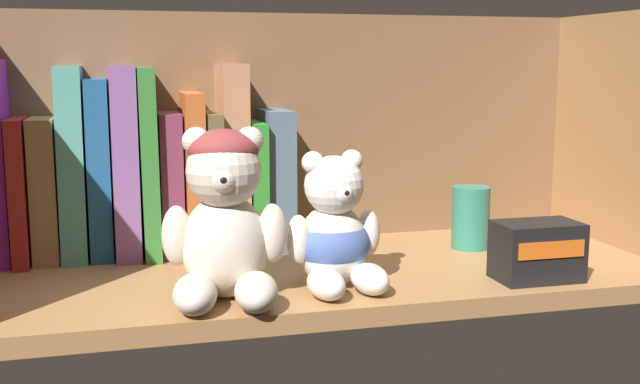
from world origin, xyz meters
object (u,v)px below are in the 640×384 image
book_7 (170,183)px  book_8 (192,172)px  book_11 (253,184)px  pillar_candle (471,218)px  book_4 (99,169)px  teddy_bear_larger (225,219)px  book_1 (22,190)px  book_2 (45,189)px  book_5 (125,161)px  teddy_bear_smaller (334,234)px  small_product_box (537,251)px  book_3 (72,163)px  book_6 (148,162)px  book_12 (275,178)px  book_10 (231,157)px  book_0 (1,162)px  book_9 (210,181)px

book_7 → book_8: size_ratio=0.88×
book_11 → pillar_candle: size_ratio=2.05×
book_4 → teddy_bear_larger: size_ratio=1.25×
book_1 → book_2: same height
book_11 → teddy_bear_larger: (-6.40, -21.20, 0.06)cm
book_4 → book_5: book_5 is taller
teddy_bear_smaller → small_product_box: bearing=-7.4°
book_3 → book_6: book_3 is taller
teddy_bear_smaller → pillar_candle: size_ratio=1.82×
book_4 → book_11: (18.26, 0.00, -2.58)cm
teddy_bear_larger → book_12: bearing=66.6°
book_7 → book_12: 12.88cm
book_11 → book_12: book_12 is taller
book_3 → book_10: (18.60, 0.00, 0.14)cm
book_10 → book_5: bearing=180.0°
teddy_bear_larger → pillar_candle: (32.30, 13.41, -4.09)cm
book_3 → book_5: same height
book_5 → small_product_box: bearing=-28.6°
book_1 → book_11: size_ratio=1.05×
book_11 → book_1: bearing=180.0°
book_12 → pillar_candle: bearing=-18.6°
book_8 → book_11: 7.68cm
book_0 → teddy_bear_smaller: bearing=-30.5°
book_3 → book_12: bearing=0.0°
pillar_candle → book_7: bearing=167.8°
book_8 → book_12: size_ratio=1.13×
book_6 → teddy_bear_larger: (6.21, -21.20, -3.16)cm
book_4 → book_7: 8.38cm
book_8 → book_10: bearing=0.0°
book_2 → teddy_bear_smaller: size_ratio=1.18×
small_product_box → book_2: bearing=155.9°
book_10 → book_11: 4.35cm
pillar_candle → small_product_box: 14.96cm
book_2 → book_4: 6.50cm
book_8 → book_11: bearing=0.0°
pillar_candle → book_1: bearing=171.6°
book_10 → teddy_bear_smaller: bearing=-69.3°
pillar_candle → book_2: bearing=171.2°
book_6 → small_product_box: 45.86cm
book_10 → book_12: (5.40, 0.00, -2.79)cm
book_9 → book_6: bearing=180.0°
book_2 → pillar_candle: size_ratio=2.15×
book_5 → book_7: book_5 is taller
book_0 → book_11: (29.02, 0.00, -3.69)cm
book_9 → teddy_bear_smaller: (10.16, -19.95, -2.98)cm
book_9 → book_12: bearing=0.0°
book_0 → teddy_bear_smaller: 39.81cm
book_10 → book_1: bearing=180.0°
book_3 → small_product_box: bearing=-25.5°
book_0 → teddy_bear_larger: book_0 is taller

